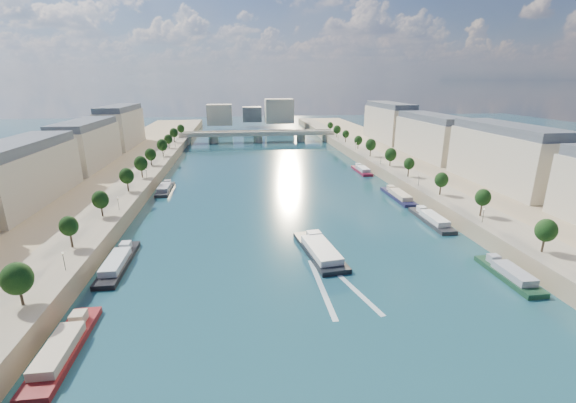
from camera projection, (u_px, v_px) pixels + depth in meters
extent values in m
plane|color=#0C2934|center=(277.00, 193.00, 155.74)|extent=(700.00, 700.00, 0.00)
cube|color=#9E8460|center=(89.00, 193.00, 145.97)|extent=(44.00, 520.00, 5.00)
cube|color=#9E8460|center=(445.00, 181.00, 164.02)|extent=(44.00, 520.00, 5.00)
cube|color=gray|center=(129.00, 186.00, 147.08)|extent=(14.00, 520.00, 0.10)
cube|color=gray|center=(412.00, 176.00, 161.37)|extent=(14.00, 520.00, 0.10)
cylinder|color=#382B1E|center=(22.00, 293.00, 69.25)|extent=(0.50, 0.50, 3.82)
ellipsoid|color=black|center=(17.00, 275.00, 68.17)|extent=(4.80, 4.80, 5.52)
cylinder|color=#382B1E|center=(74.00, 241.00, 91.94)|extent=(0.50, 0.50, 3.82)
ellipsoid|color=black|center=(72.00, 227.00, 90.86)|extent=(4.80, 4.80, 5.52)
cylinder|color=#382B1E|center=(106.00, 209.00, 114.63)|extent=(0.50, 0.50, 3.82)
ellipsoid|color=black|center=(104.00, 197.00, 113.55)|extent=(4.80, 4.80, 5.52)
cylinder|color=#382B1E|center=(127.00, 188.00, 137.32)|extent=(0.50, 0.50, 3.82)
ellipsoid|color=black|center=(126.00, 178.00, 136.24)|extent=(4.80, 4.80, 5.52)
cylinder|color=#382B1E|center=(142.00, 172.00, 160.01)|extent=(0.50, 0.50, 3.82)
ellipsoid|color=black|center=(141.00, 164.00, 158.92)|extent=(4.80, 4.80, 5.52)
cylinder|color=#382B1E|center=(154.00, 161.00, 182.69)|extent=(0.50, 0.50, 3.82)
ellipsoid|color=black|center=(153.00, 154.00, 181.61)|extent=(4.80, 4.80, 5.52)
cylinder|color=#382B1E|center=(163.00, 152.00, 205.38)|extent=(0.50, 0.50, 3.82)
ellipsoid|color=black|center=(162.00, 145.00, 204.30)|extent=(4.80, 4.80, 5.52)
cylinder|color=#382B1E|center=(170.00, 145.00, 228.07)|extent=(0.50, 0.50, 3.82)
ellipsoid|color=black|center=(169.00, 139.00, 226.99)|extent=(4.80, 4.80, 5.52)
cylinder|color=#382B1E|center=(176.00, 139.00, 250.76)|extent=(0.50, 0.50, 3.82)
ellipsoid|color=black|center=(175.00, 134.00, 249.68)|extent=(4.80, 4.80, 5.52)
cylinder|color=#382B1E|center=(181.00, 134.00, 273.44)|extent=(0.50, 0.50, 3.82)
ellipsoid|color=black|center=(180.00, 129.00, 272.36)|extent=(4.80, 4.80, 5.52)
cylinder|color=#382B1E|center=(542.00, 243.00, 90.60)|extent=(0.50, 0.50, 3.82)
ellipsoid|color=black|center=(545.00, 229.00, 89.52)|extent=(4.80, 4.80, 5.52)
cylinder|color=#382B1E|center=(480.00, 210.00, 113.29)|extent=(0.50, 0.50, 3.82)
ellipsoid|color=black|center=(482.00, 199.00, 112.21)|extent=(4.80, 4.80, 5.52)
cylinder|color=#382B1E|center=(439.00, 189.00, 135.98)|extent=(0.50, 0.50, 3.82)
ellipsoid|color=black|center=(441.00, 179.00, 134.90)|extent=(4.80, 4.80, 5.52)
cylinder|color=#382B1E|center=(410.00, 173.00, 158.67)|extent=(0.50, 0.50, 3.82)
ellipsoid|color=black|center=(411.00, 165.00, 157.58)|extent=(4.80, 4.80, 5.52)
cylinder|color=#382B1E|center=(388.00, 162.00, 181.35)|extent=(0.50, 0.50, 3.82)
ellipsoid|color=black|center=(389.00, 154.00, 180.27)|extent=(4.80, 4.80, 5.52)
cylinder|color=#382B1E|center=(371.00, 153.00, 204.04)|extent=(0.50, 0.50, 3.82)
ellipsoid|color=black|center=(372.00, 146.00, 202.96)|extent=(4.80, 4.80, 5.52)
cylinder|color=#382B1E|center=(357.00, 145.00, 226.73)|extent=(0.50, 0.50, 3.82)
ellipsoid|color=black|center=(358.00, 139.00, 225.65)|extent=(4.80, 4.80, 5.52)
cylinder|color=#382B1E|center=(346.00, 139.00, 249.42)|extent=(0.50, 0.50, 3.82)
ellipsoid|color=black|center=(347.00, 134.00, 248.34)|extent=(4.80, 4.80, 5.52)
cylinder|color=#382B1E|center=(337.00, 134.00, 272.11)|extent=(0.50, 0.50, 3.82)
ellipsoid|color=black|center=(337.00, 129.00, 271.02)|extent=(4.80, 4.80, 5.52)
cylinder|color=#382B1E|center=(329.00, 130.00, 294.79)|extent=(0.50, 0.50, 3.82)
ellipsoid|color=black|center=(329.00, 126.00, 293.71)|extent=(4.80, 4.80, 5.52)
cylinder|color=black|center=(64.00, 262.00, 80.88)|extent=(0.14, 0.14, 4.00)
sphere|color=#FFE5B2|center=(62.00, 253.00, 80.25)|extent=(0.36, 0.36, 0.36)
cylinder|color=black|center=(118.00, 204.00, 118.70)|extent=(0.14, 0.14, 4.00)
sphere|color=#FFE5B2|center=(118.00, 198.00, 118.07)|extent=(0.36, 0.36, 0.36)
cylinder|color=black|center=(147.00, 174.00, 156.51)|extent=(0.14, 0.14, 4.00)
sphere|color=#FFE5B2|center=(146.00, 169.00, 155.88)|extent=(0.36, 0.36, 0.36)
cylinder|color=black|center=(164.00, 156.00, 194.32)|extent=(0.14, 0.14, 4.00)
sphere|color=#FFE5B2|center=(163.00, 152.00, 193.69)|extent=(0.36, 0.36, 0.36)
cylinder|color=black|center=(175.00, 144.00, 232.14)|extent=(0.14, 0.14, 4.00)
sphere|color=#FFE5B2|center=(175.00, 140.00, 231.51)|extent=(0.36, 0.36, 0.36)
cylinder|color=black|center=(483.00, 216.00, 108.22)|extent=(0.14, 0.14, 4.00)
sphere|color=#FFE5B2|center=(484.00, 209.00, 107.59)|extent=(0.36, 0.36, 0.36)
cylinder|color=black|center=(419.00, 181.00, 146.04)|extent=(0.14, 0.14, 4.00)
sphere|color=#FFE5B2|center=(419.00, 176.00, 145.40)|extent=(0.36, 0.36, 0.36)
cylinder|color=black|center=(381.00, 160.00, 183.85)|extent=(0.14, 0.14, 4.00)
sphere|color=#FFE5B2|center=(381.00, 156.00, 183.22)|extent=(0.36, 0.36, 0.36)
cylinder|color=black|center=(356.00, 147.00, 221.66)|extent=(0.14, 0.14, 4.00)
sphere|color=#FFE5B2|center=(356.00, 143.00, 221.03)|extent=(0.36, 0.36, 0.36)
cylinder|color=black|center=(338.00, 137.00, 259.48)|extent=(0.14, 0.14, 4.00)
sphere|color=#FFE5B2|center=(338.00, 134.00, 258.84)|extent=(0.36, 0.36, 0.36)
cube|color=beige|center=(22.00, 173.00, 124.51)|extent=(16.00, 52.00, 20.00)
cube|color=#474C54|center=(14.00, 137.00, 121.01)|extent=(14.72, 50.44, 3.20)
cube|color=beige|center=(87.00, 144.00, 179.33)|extent=(16.00, 52.00, 20.00)
cube|color=#474C54|center=(83.00, 119.00, 175.84)|extent=(14.72, 50.44, 3.20)
cube|color=beige|center=(121.00, 129.00, 234.16)|extent=(16.00, 52.00, 20.00)
cube|color=#474C54|center=(119.00, 110.00, 230.67)|extent=(14.72, 50.44, 3.20)
cube|color=beige|center=(504.00, 159.00, 145.81)|extent=(16.00, 52.00, 20.00)
cube|color=#474C54|center=(510.00, 128.00, 142.32)|extent=(14.72, 50.44, 3.20)
cube|color=beige|center=(431.00, 138.00, 200.64)|extent=(16.00, 52.00, 20.00)
cube|color=#474C54|center=(433.00, 115.00, 197.15)|extent=(14.72, 50.44, 3.20)
cube|color=beige|center=(389.00, 125.00, 255.47)|extent=(16.00, 52.00, 20.00)
cube|color=#474C54|center=(390.00, 107.00, 251.98)|extent=(14.72, 50.44, 3.20)
cube|color=beige|center=(220.00, 115.00, 346.29)|extent=(22.00, 18.00, 18.00)
cube|color=beige|center=(279.00, 111.00, 362.03)|extent=(26.00, 20.00, 22.00)
cube|color=#474C54|center=(252.00, 114.00, 374.28)|extent=(18.00, 16.00, 14.00)
cube|color=#C1B79E|center=(258.00, 134.00, 281.74)|extent=(112.00, 11.00, 2.20)
cube|color=#C1B79E|center=(258.00, 132.00, 276.57)|extent=(112.00, 0.80, 0.90)
cube|color=#C1B79E|center=(257.00, 131.00, 286.02)|extent=(112.00, 0.80, 0.90)
cylinder|color=#C1B79E|center=(214.00, 140.00, 278.85)|extent=(6.40, 6.40, 5.00)
cylinder|color=#C1B79E|center=(258.00, 139.00, 282.86)|extent=(6.40, 6.40, 5.00)
cylinder|color=#C1B79E|center=(301.00, 138.00, 286.87)|extent=(6.40, 6.40, 5.00)
cube|color=#C1B79E|center=(186.00, 140.00, 276.34)|extent=(6.00, 12.00, 5.00)
cube|color=#C1B79E|center=(327.00, 137.00, 289.37)|extent=(6.00, 12.00, 5.00)
cube|color=black|center=(319.00, 252.00, 101.32)|extent=(10.33, 26.20, 1.82)
cube|color=silver|center=(321.00, 249.00, 98.87)|extent=(7.94, 17.18, 1.64)
cube|color=silver|center=(314.00, 235.00, 108.00)|extent=(3.99, 3.48, 1.80)
cube|color=silver|center=(321.00, 287.00, 84.93)|extent=(1.21, 26.00, 0.04)
cube|color=silver|center=(349.00, 285.00, 85.73)|extent=(7.44, 25.52, 0.04)
cube|color=maroon|center=(65.00, 350.00, 64.52)|extent=(5.00, 22.92, 1.80)
cube|color=#BEAB8F|center=(58.00, 349.00, 62.28)|extent=(4.10, 12.60, 1.60)
cube|color=#BEAB8F|center=(79.00, 317.00, 70.48)|extent=(2.50, 2.75, 1.80)
cube|color=black|center=(119.00, 264.00, 94.61)|extent=(5.00, 24.31, 1.80)
cube|color=silver|center=(115.00, 262.00, 92.26)|extent=(4.10, 13.37, 1.60)
cube|color=silver|center=(126.00, 246.00, 100.96)|extent=(2.50, 2.92, 1.80)
cube|color=#27272A|center=(165.00, 190.00, 158.47)|extent=(5.00, 20.83, 1.80)
cube|color=gray|center=(164.00, 187.00, 156.38)|extent=(4.10, 11.46, 1.60)
cube|color=gray|center=(167.00, 182.00, 163.84)|extent=(2.50, 2.50, 1.80)
cube|color=#163922|center=(508.00, 276.00, 88.77)|extent=(5.00, 19.05, 1.80)
cube|color=#96979E|center=(514.00, 273.00, 86.82)|extent=(4.10, 10.48, 1.60)
cube|color=#96979E|center=(494.00, 258.00, 93.63)|extent=(2.50, 2.29, 1.80)
cube|color=#27282A|center=(431.00, 221.00, 123.74)|extent=(5.00, 23.12, 1.80)
cube|color=silver|center=(434.00, 218.00, 121.48)|extent=(4.10, 12.72, 1.60)
cube|color=silver|center=(422.00, 209.00, 129.75)|extent=(2.50, 2.77, 1.80)
cube|color=#1C1B3B|center=(398.00, 197.00, 148.82)|extent=(5.00, 24.44, 1.80)
cube|color=beige|center=(400.00, 194.00, 146.46)|extent=(4.10, 13.44, 1.60)
cube|color=beige|center=(391.00, 188.00, 155.21)|extent=(2.50, 2.93, 1.80)
cube|color=maroon|center=(362.00, 171.00, 191.08)|extent=(5.00, 20.15, 1.80)
cube|color=#B0B7BD|center=(363.00, 169.00, 189.04)|extent=(4.10, 11.08, 1.60)
cube|color=#B0B7BD|center=(358.00, 165.00, 196.25)|extent=(2.50, 2.42, 1.80)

